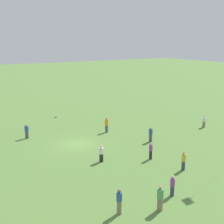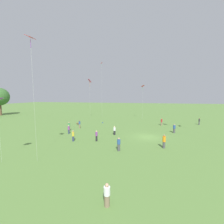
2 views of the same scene
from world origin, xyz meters
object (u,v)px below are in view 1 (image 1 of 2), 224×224
at_px(person_2, 107,125).
at_px(person_11, 172,186).
at_px(person_3, 119,202).
at_px(picnic_bag_1, 56,117).
at_px(person_5, 27,131).
at_px(person_1, 184,161).
at_px(person_10, 151,135).
at_px(person_9, 160,198).
at_px(person_0, 101,154).
at_px(person_4, 151,151).
at_px(person_7, 204,122).

relative_size(person_2, person_11, 1.16).
relative_size(person_3, picnic_bag_1, 6.27).
bearing_deg(person_11, person_5, -45.17).
bearing_deg(picnic_bag_1, person_1, 95.45).
bearing_deg(person_3, person_2, -35.46).
distance_m(person_2, person_10, 6.33).
distance_m(person_3, person_9, 2.83).
bearing_deg(person_0, person_4, 82.46).
bearing_deg(person_2, person_3, -115.44).
bearing_deg(person_0, person_11, 24.50).
distance_m(person_4, person_9, 9.40).
bearing_deg(person_4, person_1, 137.69).
relative_size(person_5, person_7, 1.10).
height_order(person_2, person_4, person_2).
xyz_separation_m(person_1, picnic_bag_1, (2.31, -24.17, -0.73)).
relative_size(person_11, picnic_bag_1, 5.70).
bearing_deg(person_2, person_5, 165.53).
height_order(person_11, picnic_bag_1, person_11).
bearing_deg(person_10, picnic_bag_1, 163.22).
bearing_deg(person_2, person_11, -101.36).
bearing_deg(person_7, person_3, -144.02).
distance_m(person_5, person_10, 14.57).
xyz_separation_m(person_5, person_9, (-2.79, 20.68, 0.05)).
relative_size(person_0, person_2, 0.86).
relative_size(person_7, picnic_bag_1, 5.50).
height_order(person_7, person_11, person_11).
bearing_deg(person_10, person_3, -79.93).
distance_m(person_0, person_11, 8.68).
height_order(person_3, person_7, person_3).
height_order(person_2, person_9, person_2).
bearing_deg(person_3, person_10, -53.55).
xyz_separation_m(person_0, picnic_bag_1, (-2.94, -18.57, -0.67)).
height_order(person_4, person_11, person_4).
bearing_deg(person_9, person_2, -46.30).
relative_size(person_7, person_9, 0.86).
bearing_deg(person_0, picnic_bag_1, -171.96).
bearing_deg(person_0, person_7, 116.99).
bearing_deg(person_2, picnic_bag_1, 106.60).
distance_m(person_2, person_3, 18.93).
height_order(person_2, picnic_bag_1, person_2).
bearing_deg(person_5, person_9, 129.26).
xyz_separation_m(person_3, person_5, (0.18, -19.56, -0.05)).
bearing_deg(person_4, person_3, 73.78).
bearing_deg(person_10, person_5, -160.51).
relative_size(person_0, person_9, 0.90).
bearing_deg(person_9, person_7, -81.84).
xyz_separation_m(person_0, person_7, (-17.65, -3.10, -0.03)).
bearing_deg(person_9, person_3, 40.62).
xyz_separation_m(person_4, person_9, (5.42, 7.68, 0.04)).
distance_m(person_10, person_11, 12.65).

